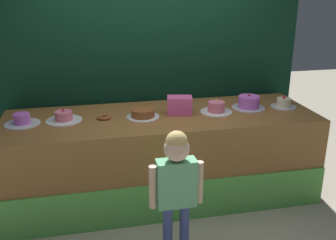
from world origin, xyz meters
The scene contains 12 objects.
ground_plane centered at (0.00, 0.00, 0.00)m, with size 12.00×12.00×0.00m, color #ADA38E.
stage_platform centered at (0.00, 0.52, 0.46)m, with size 3.23×1.08×0.93m.
curtain_backdrop centered at (0.00, 1.16, 1.35)m, with size 3.53×0.08×2.70m, color black.
child_figure centered at (-0.09, -0.53, 0.75)m, with size 0.45×0.21×1.16m.
pink_box centered at (0.20, 0.54, 1.02)m, with size 0.26×0.17×0.18m, color #E5569B.
donut centered at (-0.59, 0.54, 0.95)m, with size 0.14×0.14×0.04m, color brown.
cake_far_left centered at (-1.37, 0.54, 0.97)m, with size 0.34×0.34×0.11m.
cake_left centered at (-0.98, 0.56, 0.97)m, with size 0.36×0.36×0.12m.
cake_center_left centered at (-0.20, 0.50, 0.97)m, with size 0.34×0.34×0.09m.
cake_center_right centered at (0.59, 0.50, 0.98)m, with size 0.34×0.34×0.16m.
cake_right centered at (0.98, 0.57, 0.99)m, with size 0.36×0.36×0.16m.
cake_far_right centered at (1.37, 0.52, 0.97)m, with size 0.28×0.28×0.14m.
Camera 1 is at (-0.74, -3.24, 2.24)m, focal length 41.81 mm.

